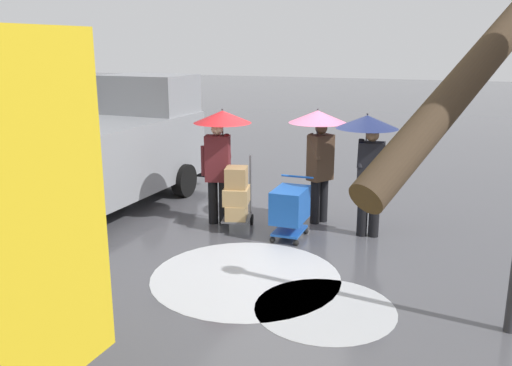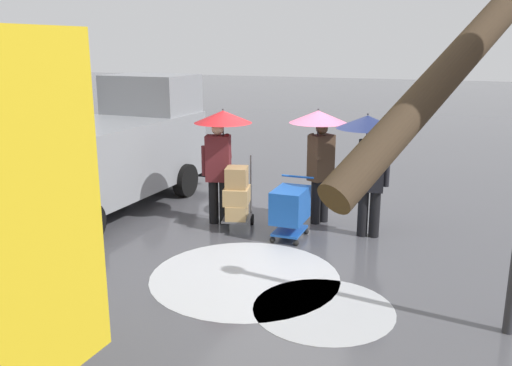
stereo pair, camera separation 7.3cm
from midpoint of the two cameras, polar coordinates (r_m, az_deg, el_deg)
name	(u,v)px [view 2 (the right image)]	position (r m, az deg, el deg)	size (l,w,h in m)	color
ground_plane	(280,232)	(9.71, 2.77, -5.17)	(90.00, 90.00, 0.00)	#4C4C51
slush_patch_near_cluster	(245,276)	(7.92, -0.92, -9.80)	(2.74, 2.74, 0.01)	silver
slush_patch_under_van	(324,309)	(7.08, 7.43, -13.02)	(1.80, 1.80, 0.01)	#ADAFB5
cargo_van_parked_right	(107,151)	(11.23, -15.23, 3.28)	(2.30, 5.39, 2.60)	gray
shopping_cart_vendor	(290,207)	(9.23, 3.84, -2.52)	(0.58, 0.83, 1.02)	#1951B2
hand_dolly_boxes	(237,196)	(9.65, -1.80, -1.36)	(0.68, 0.81, 1.32)	#515156
pedestrian_pink_side	(369,147)	(9.29, 12.04, 3.77)	(1.04, 1.04, 2.15)	black
pedestrian_black_side	(221,140)	(9.78, -3.50, 4.58)	(1.04, 1.04, 2.15)	black
pedestrian_white_side	(319,139)	(9.86, 6.90, 4.59)	(1.04, 1.04, 2.15)	black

